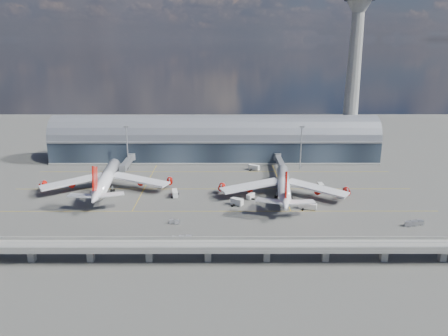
{
  "coord_description": "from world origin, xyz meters",
  "views": [
    {
      "loc": [
        5.24,
        -189.01,
        72.63
      ],
      "look_at": [
        5.58,
        10.0,
        14.0
      ],
      "focal_mm": 35.0,
      "sensor_mm": 36.0,
      "label": 1
    }
  ],
  "objects_px": {
    "airliner_left": "(106,179)",
    "cargo_train_1": "(181,238)",
    "floodlight_mast_left": "(127,147)",
    "service_truck_4": "(321,186)",
    "service_truck_0": "(175,193)",
    "cargo_train_2": "(414,223)",
    "cargo_train_0": "(174,222)",
    "service_truck_3": "(251,196)",
    "airliner_right": "(284,186)",
    "control_tower": "(353,75)",
    "service_truck_2": "(308,206)",
    "service_truck_1": "(237,202)",
    "floodlight_mast_right": "(301,146)",
    "service_truck_5": "(254,168)"
  },
  "relations": [
    {
      "from": "airliner_right",
      "to": "service_truck_3",
      "type": "xyz_separation_m",
      "value": [
        -15.87,
        -2.67,
        -4.16
      ]
    },
    {
      "from": "airliner_left",
      "to": "service_truck_0",
      "type": "relative_size",
      "value": 9.21
    },
    {
      "from": "service_truck_0",
      "to": "cargo_train_0",
      "type": "bearing_deg",
      "value": -94.95
    },
    {
      "from": "cargo_train_1",
      "to": "cargo_train_0",
      "type": "bearing_deg",
      "value": 28.32
    },
    {
      "from": "service_truck_3",
      "to": "cargo_train_1",
      "type": "relative_size",
      "value": 0.68
    },
    {
      "from": "service_truck_0",
      "to": "cargo_train_1",
      "type": "bearing_deg",
      "value": -91.43
    },
    {
      "from": "service_truck_0",
      "to": "cargo_train_2",
      "type": "distance_m",
      "value": 106.66
    },
    {
      "from": "cargo_train_0",
      "to": "service_truck_3",
      "type": "bearing_deg",
      "value": -62.92
    },
    {
      "from": "airliner_right",
      "to": "service_truck_1",
      "type": "distance_m",
      "value": 25.62
    },
    {
      "from": "airliner_right",
      "to": "service_truck_0",
      "type": "height_order",
      "value": "airliner_right"
    },
    {
      "from": "control_tower",
      "to": "cargo_train_0",
      "type": "bearing_deg",
      "value": -133.18
    },
    {
      "from": "floodlight_mast_left",
      "to": "cargo_train_0",
      "type": "height_order",
      "value": "floodlight_mast_left"
    },
    {
      "from": "control_tower",
      "to": "floodlight_mast_left",
      "type": "relative_size",
      "value": 4.01
    },
    {
      "from": "control_tower",
      "to": "service_truck_0",
      "type": "bearing_deg",
      "value": -144.31
    },
    {
      "from": "airliner_right",
      "to": "service_truck_3",
      "type": "distance_m",
      "value": 16.63
    },
    {
      "from": "control_tower",
      "to": "service_truck_0",
      "type": "height_order",
      "value": "control_tower"
    },
    {
      "from": "service_truck_4",
      "to": "cargo_train_1",
      "type": "relative_size",
      "value": 0.68
    },
    {
      "from": "floodlight_mast_left",
      "to": "airliner_right",
      "type": "xyz_separation_m",
      "value": [
        84.08,
        -46.41,
        -8.2
      ]
    },
    {
      "from": "service_truck_0",
      "to": "service_truck_1",
      "type": "xyz_separation_m",
      "value": [
        29.53,
        -11.81,
        0.1
      ]
    },
    {
      "from": "service_truck_4",
      "to": "cargo_train_0",
      "type": "height_order",
      "value": "service_truck_4"
    },
    {
      "from": "service_truck_0",
      "to": "service_truck_2",
      "type": "relative_size",
      "value": 0.93
    },
    {
      "from": "service_truck_3",
      "to": "service_truck_4",
      "type": "distance_m",
      "value": 38.58
    },
    {
      "from": "service_truck_4",
      "to": "floodlight_mast_right",
      "type": "bearing_deg",
      "value": 94.79
    },
    {
      "from": "airliner_right",
      "to": "control_tower",
      "type": "bearing_deg",
      "value": 61.73
    },
    {
      "from": "airliner_left",
      "to": "control_tower",
      "type": "bearing_deg",
      "value": 20.13
    },
    {
      "from": "floodlight_mast_left",
      "to": "service_truck_1",
      "type": "relative_size",
      "value": 4.2
    },
    {
      "from": "service_truck_5",
      "to": "service_truck_2",
      "type": "bearing_deg",
      "value": -130.53
    },
    {
      "from": "control_tower",
      "to": "service_truck_2",
      "type": "distance_m",
      "value": 111.82
    },
    {
      "from": "airliner_left",
      "to": "airliner_right",
      "type": "distance_m",
      "value": 87.66
    },
    {
      "from": "control_tower",
      "to": "airliner_left",
      "type": "height_order",
      "value": "control_tower"
    },
    {
      "from": "airliner_left",
      "to": "floodlight_mast_right",
      "type": "bearing_deg",
      "value": 14.75
    },
    {
      "from": "floodlight_mast_right",
      "to": "service_truck_4",
      "type": "height_order",
      "value": "floodlight_mast_right"
    },
    {
      "from": "cargo_train_0",
      "to": "cargo_train_2",
      "type": "xyz_separation_m",
      "value": [
        97.87,
        -1.97,
        0.19
      ]
    },
    {
      "from": "service_truck_0",
      "to": "cargo_train_2",
      "type": "bearing_deg",
      "value": -29.17
    },
    {
      "from": "cargo_train_2",
      "to": "control_tower",
      "type": "bearing_deg",
      "value": 14.12
    },
    {
      "from": "service_truck_5",
      "to": "cargo_train_1",
      "type": "relative_size",
      "value": 0.83
    },
    {
      "from": "floodlight_mast_left",
      "to": "service_truck_1",
      "type": "distance_m",
      "value": 85.25
    },
    {
      "from": "service_truck_4",
      "to": "floodlight_mast_left",
      "type": "bearing_deg",
      "value": 158.92
    },
    {
      "from": "cargo_train_2",
      "to": "airliner_right",
      "type": "bearing_deg",
      "value": 70.27
    },
    {
      "from": "service_truck_0",
      "to": "cargo_train_0",
      "type": "relative_size",
      "value": 1.58
    },
    {
      "from": "control_tower",
      "to": "cargo_train_1",
      "type": "xyz_separation_m",
      "value": [
        -95.55,
        -122.27,
        -50.72
      ]
    },
    {
      "from": "floodlight_mast_left",
      "to": "service_truck_4",
      "type": "relative_size",
      "value": 4.75
    },
    {
      "from": "control_tower",
      "to": "airliner_left",
      "type": "distance_m",
      "value": 159.54
    },
    {
      "from": "airliner_left",
      "to": "cargo_train_1",
      "type": "relative_size",
      "value": 8.64
    },
    {
      "from": "service_truck_5",
      "to": "service_truck_1",
      "type": "bearing_deg",
      "value": -160.26
    },
    {
      "from": "control_tower",
      "to": "service_truck_4",
      "type": "relative_size",
      "value": 19.03
    },
    {
      "from": "airliner_left",
      "to": "service_truck_2",
      "type": "distance_m",
      "value": 99.35
    },
    {
      "from": "airliner_right",
      "to": "cargo_train_0",
      "type": "bearing_deg",
      "value": -140.66
    },
    {
      "from": "service_truck_5",
      "to": "airliner_left",
      "type": "bearing_deg",
      "value": 146.5
    },
    {
      "from": "service_truck_3",
      "to": "control_tower",
      "type": "bearing_deg",
      "value": 79.71
    }
  ]
}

